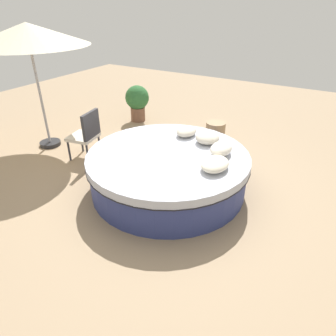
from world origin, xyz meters
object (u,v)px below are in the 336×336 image
at_px(throw_pillow_2, 208,138).
at_px(side_table, 215,133).
at_px(patio_umbrella, 28,35).
at_px(planter, 137,101).
at_px(throw_pillow_0, 215,164).
at_px(patio_chair, 87,132).
at_px(throw_pillow_3, 186,131).
at_px(throw_pillow_1, 221,149).
at_px(round_bed, 168,171).

bearing_deg(throw_pillow_2, side_table, -164.03).
bearing_deg(patio_umbrella, planter, 160.29).
xyz_separation_m(throw_pillow_0, patio_chair, (-0.24, -2.76, -0.18)).
relative_size(throw_pillow_3, patio_chair, 0.44).
relative_size(throw_pillow_2, side_table, 0.89).
bearing_deg(throw_pillow_3, planter, -125.67).
height_order(throw_pillow_1, throw_pillow_3, throw_pillow_1).
distance_m(throw_pillow_0, patio_umbrella, 4.23).
distance_m(throw_pillow_2, patio_umbrella, 3.82).
bearing_deg(side_table, throw_pillow_0, 21.55).
xyz_separation_m(planter, side_table, (0.29, 2.29, -0.29)).
relative_size(round_bed, side_table, 5.42).
bearing_deg(round_bed, throw_pillow_0, 84.83).
height_order(throw_pillow_0, throw_pillow_3, throw_pillow_3).
distance_m(throw_pillow_0, throw_pillow_3, 1.27).
distance_m(throw_pillow_2, throw_pillow_3, 0.47).
distance_m(round_bed, throw_pillow_3, 0.90).
bearing_deg(planter, throw_pillow_3, 54.33).
xyz_separation_m(throw_pillow_0, planter, (-2.48, -3.15, -0.20)).
bearing_deg(planter, patio_umbrella, -19.71).
bearing_deg(side_table, throw_pillow_1, 24.21).
relative_size(round_bed, patio_umbrella, 1.07).
xyz_separation_m(round_bed, throw_pillow_2, (-0.71, 0.37, 0.41)).
height_order(patio_chair, patio_umbrella, patio_umbrella).
bearing_deg(planter, patio_chair, 9.96).
distance_m(throw_pillow_1, patio_umbrella, 4.13).
relative_size(round_bed, throw_pillow_1, 5.69).
bearing_deg(patio_umbrella, throw_pillow_0, 86.21).
xyz_separation_m(throw_pillow_1, patio_chair, (0.24, -2.66, -0.20)).
xyz_separation_m(throw_pillow_3, patio_chair, (0.64, -1.84, -0.18)).
bearing_deg(throw_pillow_3, round_bed, 5.96).
relative_size(patio_chair, side_table, 2.02).
distance_m(round_bed, throw_pillow_2, 0.90).
height_order(round_bed, throw_pillow_1, throw_pillow_1).
bearing_deg(throw_pillow_2, patio_chair, -76.67).
bearing_deg(patio_umbrella, throw_pillow_2, 98.50).
bearing_deg(patio_umbrella, patio_chair, 88.87).
distance_m(throw_pillow_1, side_table, 1.94).
distance_m(throw_pillow_1, throw_pillow_3, 0.91).
bearing_deg(throw_pillow_3, throw_pillow_2, 78.23).
xyz_separation_m(throw_pillow_0, patio_umbrella, (-0.26, -3.95, 1.50)).
bearing_deg(throw_pillow_2, planter, -122.27).
distance_m(round_bed, throw_pillow_1, 0.94).
distance_m(throw_pillow_0, side_table, 2.40).
height_order(throw_pillow_2, patio_umbrella, patio_umbrella).
xyz_separation_m(round_bed, patio_chair, (-0.16, -1.92, 0.22)).
distance_m(throw_pillow_1, throw_pillow_2, 0.48).
distance_m(patio_chair, side_table, 2.74).
xyz_separation_m(round_bed, planter, (-2.40, -2.32, 0.20)).
height_order(round_bed, planter, planter).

